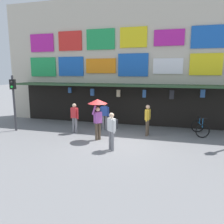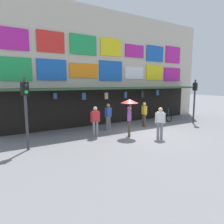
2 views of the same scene
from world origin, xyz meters
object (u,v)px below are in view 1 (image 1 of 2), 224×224
traffic_light_near (13,94)px  bicycle_parked (200,128)px  pedestrian_in_yellow (112,129)px  pedestrian_in_white (148,118)px  pedestrian_in_blue (75,116)px  pedestrian_in_green (105,114)px  pedestrian_with_umbrella (98,108)px

traffic_light_near → bicycle_parked: size_ratio=2.57×
traffic_light_near → pedestrian_in_yellow: (6.33, -1.71, -1.16)m
traffic_light_near → pedestrian_in_yellow: size_ratio=1.90×
pedestrian_in_white → bicycle_parked: bearing=17.8°
pedestrian_in_blue → pedestrian_in_green: same height
pedestrian_with_umbrella → pedestrian_in_green: (-0.23, 1.89, -0.69)m
pedestrian_in_yellow → pedestrian_in_white: (1.23, 2.70, -0.04)m
pedestrian_in_white → pedestrian_in_green: bearing=169.7°
pedestrian_in_yellow → pedestrian_with_umbrella: bearing=130.5°
pedestrian_in_yellow → pedestrian_with_umbrella: pedestrian_with_umbrella is taller
pedestrian_in_yellow → pedestrian_in_green: same height
pedestrian_in_white → pedestrian_in_blue: bearing=-172.0°
pedestrian_in_blue → pedestrian_in_green: 1.76m
pedestrian_with_umbrella → pedestrian_in_green: size_ratio=1.24×
pedestrian_in_blue → pedestrian_in_white: size_ratio=1.00×
traffic_light_near → pedestrian_in_white: 7.71m
traffic_light_near → bicycle_parked: 10.62m
pedestrian_with_umbrella → bicycle_parked: bearing=24.5°
pedestrian_with_umbrella → pedestrian_in_white: bearing=31.6°
pedestrian_in_yellow → pedestrian_in_blue: 3.49m
traffic_light_near → pedestrian_in_white: bearing=7.4°
traffic_light_near → pedestrian_with_umbrella: 5.28m
traffic_light_near → pedestrian_in_yellow: bearing=-15.2°
pedestrian_with_umbrella → pedestrian_in_white: pedestrian_with_umbrella is taller
pedestrian_in_green → pedestrian_in_white: (2.55, -0.46, 0.00)m
bicycle_parked → pedestrian_in_green: bearing=-175.4°
pedestrian_in_blue → pedestrian_with_umbrella: bearing=-27.4°
bicycle_parked → pedestrian_in_yellow: size_ratio=0.74×
traffic_light_near → pedestrian_in_white: (7.56, 0.98, -1.19)m
pedestrian_in_green → pedestrian_in_white: same height
bicycle_parked → pedestrian_with_umbrella: size_ratio=0.60×
traffic_light_near → pedestrian_in_yellow: 6.66m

